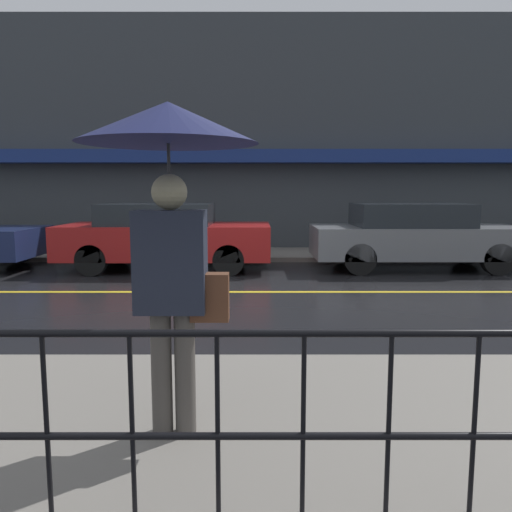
% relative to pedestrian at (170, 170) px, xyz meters
% --- Properties ---
extents(ground_plane, '(80.00, 80.00, 0.00)m').
position_rel_pedestrian_xyz_m(ground_plane, '(0.14, 5.09, -1.78)').
color(ground_plane, black).
extents(sidewalk_near, '(28.00, 2.64, 0.11)m').
position_rel_pedestrian_xyz_m(sidewalk_near, '(0.14, 0.22, -1.73)').
color(sidewalk_near, slate).
rests_on(sidewalk_near, ground_plane).
extents(sidewalk_far, '(28.00, 2.18, 0.11)m').
position_rel_pedestrian_xyz_m(sidewalk_far, '(0.14, 9.72, -1.73)').
color(sidewalk_far, slate).
rests_on(sidewalk_far, ground_plane).
extents(lane_marking, '(25.20, 0.12, 0.01)m').
position_rel_pedestrian_xyz_m(lane_marking, '(0.14, 5.09, -1.78)').
color(lane_marking, gold).
rests_on(lane_marking, ground_plane).
extents(building_storefront, '(28.00, 0.85, 6.38)m').
position_rel_pedestrian_xyz_m(building_storefront, '(0.14, 10.94, 1.37)').
color(building_storefront, '#383D42').
rests_on(building_storefront, ground_plane).
extents(railing_foreground, '(12.00, 0.04, 0.92)m').
position_rel_pedestrian_xyz_m(railing_foreground, '(0.14, -0.85, -1.09)').
color(railing_foreground, black).
rests_on(railing_foreground, sidewalk_near).
extents(pedestrian, '(1.09, 1.09, 2.08)m').
position_rel_pedestrian_xyz_m(pedestrian, '(0.00, 0.00, 0.00)').
color(pedestrian, '#4C4742').
rests_on(pedestrian, sidewalk_near).
extents(car_red, '(4.38, 1.94, 1.41)m').
position_rel_pedestrian_xyz_m(car_red, '(-1.42, 7.58, -1.05)').
color(car_red, maroon).
rests_on(car_red, ground_plane).
extents(car_grey, '(4.45, 1.76, 1.41)m').
position_rel_pedestrian_xyz_m(car_grey, '(3.93, 7.58, -1.06)').
color(car_grey, slate).
rests_on(car_grey, ground_plane).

